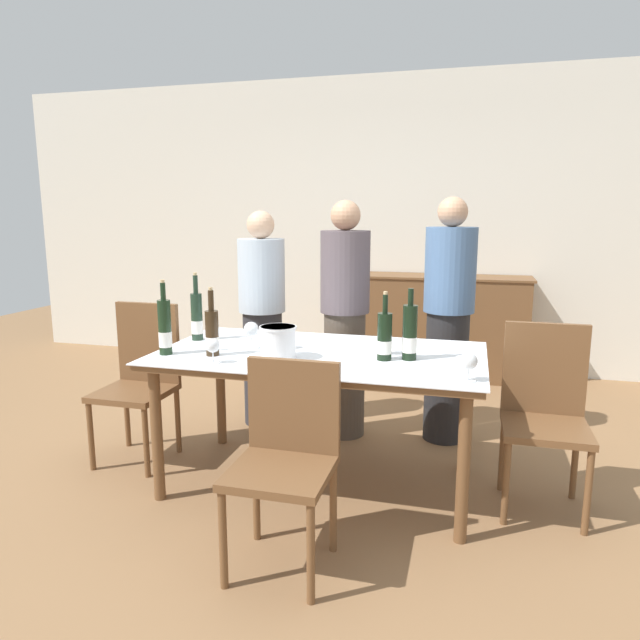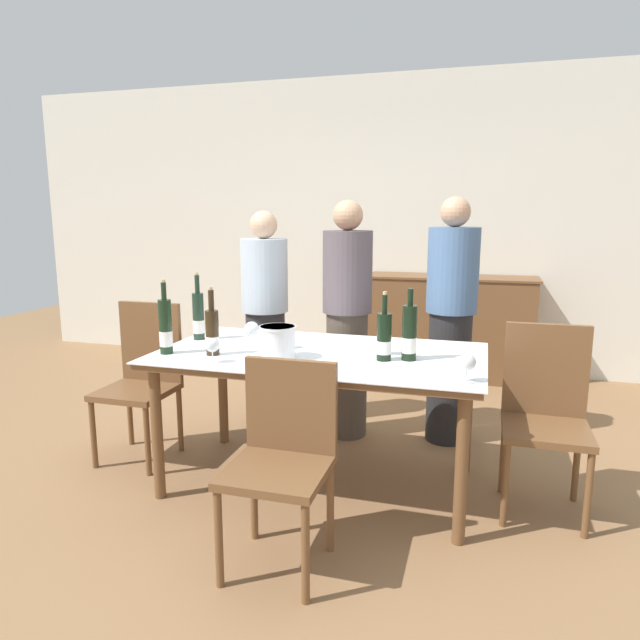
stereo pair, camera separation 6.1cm
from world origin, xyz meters
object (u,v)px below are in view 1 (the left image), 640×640
wine_glass_2 (385,337)px  chair_near_front (286,449)px  person_guest_right (448,322)px  ice_bucket (278,341)px  wine_bottle_1 (197,317)px  wine_glass_0 (280,332)px  wine_glass_1 (251,330)px  wine_bottle_0 (165,328)px  chair_right_end (544,405)px  wine_glass_3 (213,347)px  wine_glass_4 (469,362)px  person_guest_left (345,321)px  wine_bottle_4 (385,338)px  sideboard_cabinet (444,326)px  dining_table (320,365)px  wine_bottle_3 (410,334)px  person_host (262,320)px  wine_bottle_2 (212,333)px  chair_left_end (141,372)px

wine_glass_2 → chair_near_front: (-0.30, -0.77, -0.35)m
person_guest_right → ice_bucket: bearing=-128.2°
wine_bottle_1 → wine_glass_0: 0.56m
wine_glass_0 → wine_glass_1: (-0.16, -0.04, 0.01)m
ice_bucket → chair_near_front: ice_bucket is taller
wine_bottle_0 → chair_right_end: bearing=9.9°
wine_glass_2 → wine_glass_3: (-0.81, -0.41, -0.01)m
wine_glass_4 → person_guest_left: (-0.82, 1.11, -0.05)m
wine_glass_1 → wine_bottle_4: bearing=-4.0°
wine_glass_1 → wine_glass_3: size_ratio=1.19×
wine_glass_0 → wine_glass_3: bearing=-120.7°
chair_right_end → wine_glass_1: bearing=-176.2°
sideboard_cabinet → wine_glass_2: size_ratio=11.01×
wine_glass_3 → person_guest_right: size_ratio=0.08×
wine_bottle_4 → person_guest_right: (0.28, 0.92, -0.08)m
ice_bucket → wine_glass_2: size_ratio=1.39×
wine_bottle_4 → wine_glass_0: (-0.60, 0.09, -0.02)m
dining_table → wine_glass_4: wine_glass_4 is taller
wine_bottle_4 → wine_glass_3: size_ratio=2.79×
wine_bottle_3 → wine_glass_3: size_ratio=2.90×
chair_right_end → person_host: size_ratio=0.62×
dining_table → wine_bottle_4: (0.36, -0.07, 0.19)m
dining_table → wine_glass_2: size_ratio=12.70×
wine_bottle_2 → chair_right_end: (1.71, 0.30, -0.35)m
person_host → person_guest_right: person_guest_right is taller
wine_bottle_2 → person_guest_left: size_ratio=0.23×
sideboard_cabinet → wine_glass_4: (0.23, -2.76, 0.38)m
wine_glass_0 → wine_glass_4: 1.09m
person_guest_right → wine_bottle_2: bearing=-138.0°
ice_bucket → chair_left_end: (-1.00, 0.28, -0.32)m
sideboard_cabinet → chair_right_end: size_ratio=1.60×
wine_glass_0 → chair_near_front: size_ratio=0.16×
wine_glass_0 → wine_glass_4: size_ratio=1.07×
ice_bucket → wine_glass_1: 0.28m
sideboard_cabinet → person_guest_left: person_guest_left is taller
wine_glass_3 → person_guest_right: bearing=47.6°
chair_right_end → person_guest_right: person_guest_right is taller
chair_left_end → wine_glass_1: bearing=-7.7°
wine_bottle_1 → wine_glass_0: size_ratio=2.86×
dining_table → chair_left_end: (-1.18, 0.09, -0.16)m
ice_bucket → wine_bottle_4: wine_bottle_4 is taller
chair_left_end → person_host: 0.94m
wine_bottle_1 → wine_bottle_4: 1.17m
wine_glass_0 → dining_table: bearing=-5.3°
sideboard_cabinet → dining_table: bearing=-103.0°
dining_table → wine_glass_3: 0.61m
wine_glass_1 → chair_near_front: wine_glass_1 is taller
wine_glass_1 → wine_glass_2: 0.74m
chair_near_front → person_guest_right: person_guest_right is taller
wine_glass_0 → chair_left_end: (-0.94, 0.07, -0.32)m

